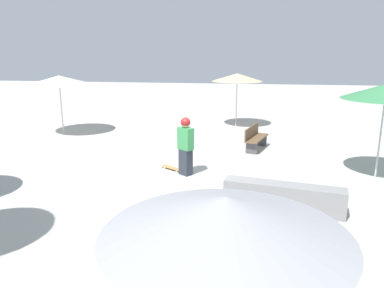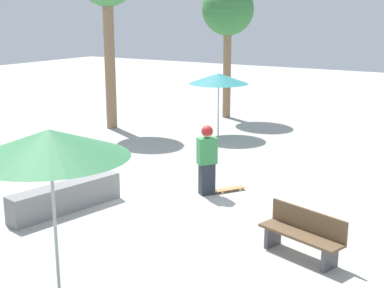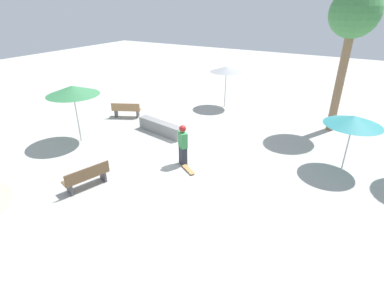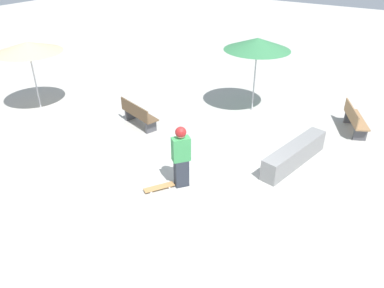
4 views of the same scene
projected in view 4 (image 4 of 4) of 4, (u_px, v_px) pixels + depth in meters
The scene contains 8 objects.
ground_plane at pixel (208, 188), 9.62m from camera, with size 60.00×60.00×0.00m, color #B2AFA8.
skater_main at pixel (181, 155), 9.29m from camera, with size 0.50×0.47×1.68m.
skateboard at pixel (159, 187), 9.54m from camera, with size 0.78×0.60×0.07m.
concrete_ledge at pixel (294, 154), 10.48m from camera, with size 2.71×0.95×0.61m.
bench_near at pixel (355, 119), 12.17m from camera, with size 1.63×1.10×0.85m.
bench_far at pixel (138, 114), 12.50m from camera, with size 0.89×1.66×0.85m.
shade_umbrella_green at pixel (257, 44), 12.68m from camera, with size 2.30×2.30×2.64m.
shade_umbrella_tan at pixel (28, 47), 12.93m from camera, with size 2.32×2.32×2.46m.
Camera 4 is at (6.77, 3.93, 5.71)m, focal length 35.00 mm.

